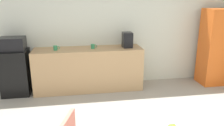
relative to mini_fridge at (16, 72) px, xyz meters
The scene contains 8 objects.
wall_back 2.00m from the mini_fridge, 11.11° to the left, with size 6.00×0.10×2.60m, color silver.
counter_block 1.48m from the mini_fridge, ahead, with size 2.27×0.60×0.90m, color tan.
mini_fridge is the anchor object (origin of this frame).
microwave 0.59m from the mini_fridge, ahead, with size 0.48×0.38×0.26m, color black.
locker_cabinet 4.35m from the mini_fridge, ahead, with size 0.60×0.50×1.70m, color orange.
mug_white 1.66m from the mini_fridge, ahead, with size 0.13×0.08×0.09m.
mug_green 0.96m from the mini_fridge, ahead, with size 0.13×0.08×0.09m.
coffee_maker 2.40m from the mini_fridge, ahead, with size 0.20×0.24×0.32m, color black.
Camera 1 is at (-0.55, -2.06, 1.99)m, focal length 36.97 mm.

